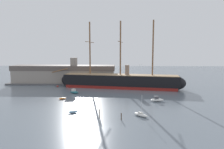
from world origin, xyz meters
TOP-DOWN VIEW (x-y plane):
  - ground_plane at (0.00, 0.00)m, footprint 400.00×400.00m
  - tall_ship at (4.47, 51.33)m, footprint 65.90×18.09m
  - dinghy_foreground_left at (-9.39, 11.04)m, footprint 3.13×2.29m
  - sailboat_foreground_right at (9.79, 8.51)m, footprint 4.15×4.11m
  - dinghy_mid_left at (-17.05, 27.30)m, footprint 2.93×2.57m
  - motorboat_mid_right at (17.26, 25.09)m, footprint 4.82×2.37m
  - motorboat_alongside_bow at (-15.12, 37.91)m, footprint 4.76×4.05m
  - dinghy_far_left at (-26.94, 53.40)m, footprint 2.02×2.80m
  - sailboat_far_right at (32.39, 54.26)m, footprint 2.31×3.72m
  - dinghy_distant_centre at (2.56, 65.41)m, footprint 1.36×2.18m
  - mooring_piling_nearest at (-5.87, 8.16)m, footprint 0.32×0.32m
  - mooring_piling_left_pair at (4.39, 5.58)m, footprint 0.26×0.26m
  - mooring_piling_right_pair at (-1.39, 6.97)m, footprint 0.24×0.24m
  - dockside_warehouse_left at (-26.19, 64.04)m, footprint 59.71×13.97m
  - seagull_in_flight at (10.80, 19.96)m, footprint 1.05×0.89m

SIDE VIEW (x-z plane):
  - ground_plane at x=0.00m, z-range 0.00..0.00m
  - dinghy_distant_centre at x=2.56m, z-range 0.00..0.48m
  - dinghy_far_left at x=-26.94m, z-range 0.00..0.61m
  - dinghy_mid_left at x=-17.05m, z-range 0.00..0.65m
  - dinghy_foreground_left at x=-9.39m, z-range 0.00..0.68m
  - sailboat_far_right at x=32.39m, z-range -1.94..2.72m
  - sailboat_foreground_right at x=9.79m, z-range -2.43..3.42m
  - motorboat_alongside_bow at x=-15.12m, z-range -0.28..1.60m
  - motorboat_mid_right at x=17.26m, z-range -0.29..1.66m
  - mooring_piling_left_pair at x=4.39m, z-range 0.00..1.76m
  - mooring_piling_right_pair at x=-1.39m, z-range 0.00..2.32m
  - mooring_piling_nearest at x=-5.87m, z-range 0.00..2.36m
  - tall_ship at x=4.47m, z-range -12.46..19.40m
  - dockside_warehouse_left at x=-26.19m, z-range -2.13..12.14m
  - seagull_in_flight at x=10.80m, z-range 13.26..13.40m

